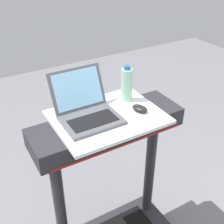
# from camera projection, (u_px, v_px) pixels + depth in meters

# --- Properties ---
(desk_board) EXTENTS (0.60, 0.47, 0.02)m
(desk_board) POSITION_uv_depth(u_px,v_px,m) (108.00, 117.00, 1.66)
(desk_board) COLOR white
(desk_board) RESTS_ON treadmill_base
(laptop) EXTENTS (0.31, 0.34, 0.24)m
(laptop) POSITION_uv_depth(u_px,v_px,m) (87.00, 110.00, 1.62)
(laptop) COLOR #515459
(laptop) RESTS_ON desk_board
(computer_mouse) EXTENTS (0.09, 0.11, 0.03)m
(computer_mouse) POSITION_uv_depth(u_px,v_px,m) (140.00, 108.00, 1.69)
(computer_mouse) COLOR black
(computer_mouse) RESTS_ON desk_board
(water_bottle) EXTENTS (0.07, 0.07, 0.23)m
(water_bottle) POSITION_uv_depth(u_px,v_px,m) (127.00, 85.00, 1.75)
(water_bottle) COLOR #9EDBB2
(water_bottle) RESTS_ON desk_board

